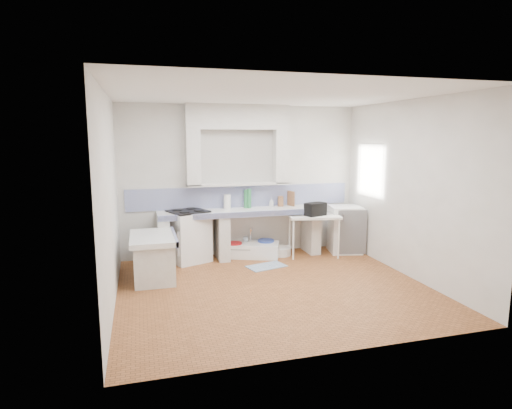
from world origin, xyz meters
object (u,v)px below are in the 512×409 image
object	(u,v)px
side_table	(314,236)
fridge	(345,229)
sink	(253,250)
stove	(189,237)

from	to	relation	value
side_table	fridge	xyz separation A→B (m)	(0.71, 0.13, 0.06)
sink	fridge	size ratio (longest dim) A/B	1.06
sink	side_table	bearing A→B (deg)	6.85
side_table	fridge	bearing A→B (deg)	20.99
side_table	fridge	size ratio (longest dim) A/B	1.04
sink	side_table	xyz separation A→B (m)	(1.10, -0.28, 0.28)
stove	fridge	size ratio (longest dim) A/B	1.00
side_table	fridge	world-z (taller)	fridge
sink	fridge	bearing A→B (deg)	16.31
sink	stove	bearing A→B (deg)	-159.78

